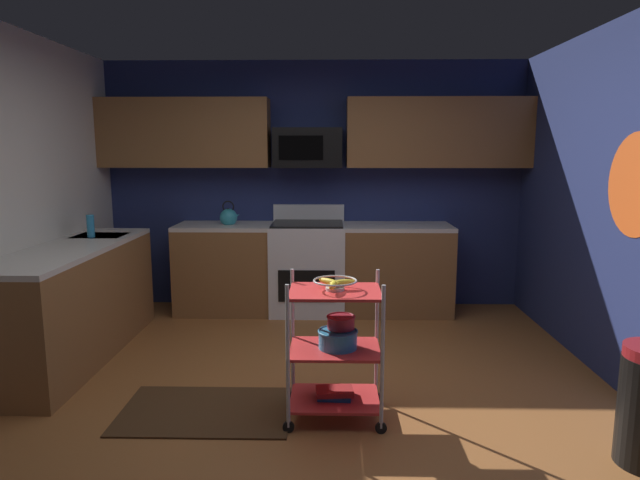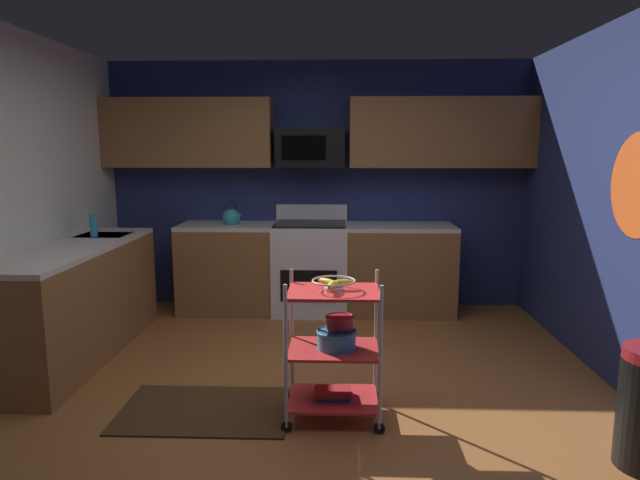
% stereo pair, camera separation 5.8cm
% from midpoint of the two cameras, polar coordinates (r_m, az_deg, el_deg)
% --- Properties ---
extents(floor, '(4.40, 4.80, 0.04)m').
position_cam_midpoint_polar(floor, '(3.91, -1.34, -16.50)').
color(floor, '#995B2D').
rests_on(floor, ground).
extents(wall_back, '(4.52, 0.06, 2.60)m').
position_cam_midpoint_polar(wall_back, '(5.95, 0.01, 5.66)').
color(wall_back, navy).
rests_on(wall_back, ground).
extents(wall_flower_decal, '(0.00, 0.70, 0.70)m').
position_cam_midpoint_polar(wall_flower_decal, '(4.20, 30.34, 4.91)').
color(wall_flower_decal, '#E5591E').
extents(counter_run, '(3.62, 2.67, 0.92)m').
position_cam_midpoint_polar(counter_run, '(5.29, -9.19, -4.10)').
color(counter_run, brown).
rests_on(counter_run, ground).
extents(oven_range, '(0.76, 0.65, 1.10)m').
position_cam_midpoint_polar(oven_range, '(5.75, -0.71, -2.76)').
color(oven_range, white).
rests_on(oven_range, ground).
extents(upper_cabinets, '(4.40, 0.33, 0.70)m').
position_cam_midpoint_polar(upper_cabinets, '(5.75, 0.08, 11.01)').
color(upper_cabinets, brown).
extents(microwave, '(0.70, 0.39, 0.40)m').
position_cam_midpoint_polar(microwave, '(5.72, -0.69, 9.52)').
color(microwave, black).
extents(rolling_cart, '(0.63, 0.44, 0.91)m').
position_cam_midpoint_polar(rolling_cart, '(3.51, 1.89, -11.17)').
color(rolling_cart, silver).
rests_on(rolling_cart, ground).
extents(fruit_bowl, '(0.27, 0.27, 0.07)m').
position_cam_midpoint_polar(fruit_bowl, '(3.38, 1.92, -4.46)').
color(fruit_bowl, silver).
rests_on(fruit_bowl, rolling_cart).
extents(mixing_bowl_large, '(0.25, 0.25, 0.11)m').
position_cam_midpoint_polar(mixing_bowl_large, '(3.48, 2.20, -10.17)').
color(mixing_bowl_large, '#338CBF').
rests_on(mixing_bowl_large, rolling_cart).
extents(mixing_bowl_small, '(0.18, 0.18, 0.08)m').
position_cam_midpoint_polar(mixing_bowl_small, '(3.49, 2.54, -8.44)').
color(mixing_bowl_small, maroon).
rests_on(mixing_bowl_small, rolling_cart).
extents(book_stack, '(0.24, 0.17, 0.06)m').
position_cam_midpoint_polar(book_stack, '(3.62, 1.86, -15.56)').
color(book_stack, '#1E4C8C').
rests_on(book_stack, rolling_cart).
extents(kettle, '(0.21, 0.18, 0.26)m').
position_cam_midpoint_polar(kettle, '(5.75, -8.86, 2.38)').
color(kettle, teal).
rests_on(kettle, counter_run).
extents(dish_soap_bottle, '(0.06, 0.06, 0.20)m').
position_cam_midpoint_polar(dish_soap_bottle, '(5.24, -22.09, 1.39)').
color(dish_soap_bottle, '#2D8CBF').
rests_on(dish_soap_bottle, counter_run).
extents(floor_rug, '(1.10, 0.70, 0.01)m').
position_cam_midpoint_polar(floor_rug, '(3.82, -11.30, -16.86)').
color(floor_rug, '#472D19').
rests_on(floor_rug, ground).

